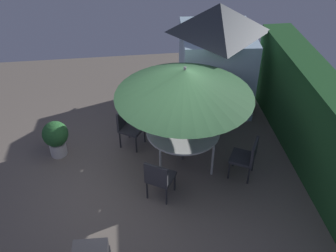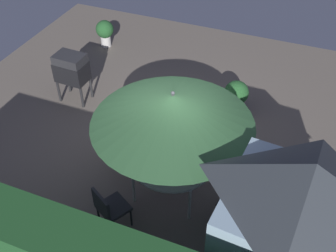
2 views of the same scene
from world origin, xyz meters
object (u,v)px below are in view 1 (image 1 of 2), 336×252
at_px(potted_plant_by_shed, 56,137).
at_px(patio_umbrella, 184,83).
at_px(garden_shed, 216,55).
at_px(chair_near_shed, 128,125).
at_px(patio_table, 183,132).
at_px(chair_far_side, 159,177).
at_px(chair_toward_house, 186,105).
at_px(chair_toward_hedge, 247,156).

bearing_deg(potted_plant_by_shed, patio_umbrella, 79.42).
xyz_separation_m(garden_shed, chair_near_shed, (1.51, -2.23, -0.80)).
bearing_deg(patio_umbrella, garden_shed, 152.46).
bearing_deg(patio_table, garden_shed, 152.46).
bearing_deg(chair_far_side, potted_plant_by_shed, -126.86).
height_order(patio_table, chair_toward_house, chair_toward_house).
xyz_separation_m(garden_shed, potted_plant_by_shed, (1.68, -3.77, -0.85)).
xyz_separation_m(chair_far_side, potted_plant_by_shed, (-1.53, -2.03, -0.04)).
bearing_deg(chair_toward_hedge, patio_table, -118.95).
relative_size(chair_far_side, potted_plant_by_shed, 1.09).
height_order(patio_table, potted_plant_by_shed, potted_plant_by_shed).
relative_size(patio_table, chair_far_side, 1.67).
bearing_deg(chair_toward_hedge, garden_shed, -179.03).
height_order(garden_shed, chair_toward_hedge, garden_shed).
height_order(garden_shed, chair_far_side, garden_shed).
height_order(patio_umbrella, potted_plant_by_shed, patio_umbrella).
xyz_separation_m(patio_umbrella, chair_toward_house, (-1.31, 0.27, -1.37)).
bearing_deg(chair_near_shed, patio_umbrella, 58.94).
distance_m(chair_toward_hedge, chair_toward_house, 2.16).
height_order(patio_table, patio_umbrella, patio_umbrella).
bearing_deg(patio_table, potted_plant_by_shed, -100.58).
bearing_deg(patio_umbrella, chair_near_shed, -121.06).
bearing_deg(chair_toward_hedge, patio_umbrella, -118.95).
height_order(chair_far_side, chair_toward_house, same).
height_order(chair_toward_hedge, potted_plant_by_shed, chair_toward_hedge).
height_order(chair_near_shed, chair_toward_hedge, same).
relative_size(patio_umbrella, chair_toward_house, 2.98).
height_order(chair_toward_hedge, chair_toward_house, same).
height_order(patio_table, chair_near_shed, chair_near_shed).
xyz_separation_m(garden_shed, chair_toward_hedge, (2.82, 0.05, -0.80)).
xyz_separation_m(chair_near_shed, chair_toward_hedge, (1.32, 2.28, 0.00)).
bearing_deg(chair_far_side, patio_table, 149.59).
xyz_separation_m(chair_near_shed, chair_far_side, (1.70, 0.50, 0.00)).
xyz_separation_m(chair_toward_house, potted_plant_by_shed, (0.81, -2.91, -0.04)).
xyz_separation_m(patio_umbrella, chair_toward_hedge, (0.65, 1.18, -1.37)).
xyz_separation_m(chair_near_shed, potted_plant_by_shed, (0.17, -1.54, -0.04)).
relative_size(patio_table, chair_near_shed, 1.67).
bearing_deg(chair_toward_hedge, chair_near_shed, -119.98).
xyz_separation_m(patio_table, potted_plant_by_shed, (-0.49, -2.64, -0.25)).
distance_m(chair_far_side, chair_toward_house, 2.50).
relative_size(patio_umbrella, chair_near_shed, 2.98).
bearing_deg(garden_shed, chair_toward_hedge, 0.97).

